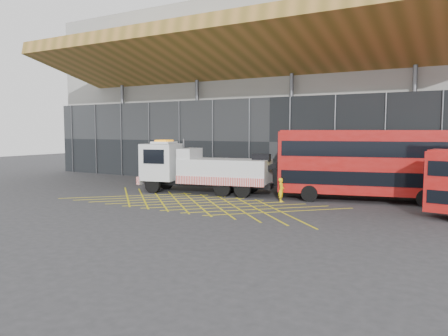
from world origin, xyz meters
The scene contains 6 objects.
ground_plane centered at (0.00, 0.00, 0.00)m, with size 120.00×120.00×0.00m, color #2C2C2F.
road_markings centered at (1.60, 0.00, 0.01)m, with size 19.96×7.16×0.01m.
construction_building centered at (1.92, 18.40, 8.98)m, with size 55.00×23.97×18.00m.
recovery_truck centered at (-0.81, 4.16, 2.00)m, with size 12.46×5.04×4.33m.
bus_towed centered at (11.70, 6.82, 2.81)m, with size 12.73×5.82×5.06m.
worker centered at (6.53, 3.47, 0.85)m, with size 0.62×0.41×1.70m, color yellow.
Camera 1 is at (18.55, -24.88, 5.08)m, focal length 35.00 mm.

